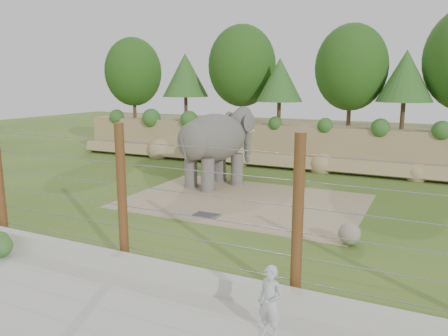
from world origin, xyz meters
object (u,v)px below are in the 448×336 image
at_px(elephant, 214,149).
at_px(barrier_fence, 122,195).
at_px(stone_ball, 349,234).
at_px(zookeeper, 270,303).

relative_size(elephant, barrier_fence, 0.23).
bearing_deg(stone_ball, zookeeper, -94.98).
distance_m(stone_ball, zookeeper, 5.97).
bearing_deg(elephant, zookeeper, -38.92).
xyz_separation_m(elephant, stone_ball, (7.44, -5.20, -1.49)).
distance_m(barrier_fence, zookeeper, 5.41).
relative_size(elephant, zookeeper, 3.01).
xyz_separation_m(barrier_fence, zookeeper, (4.98, -1.73, -1.22)).
relative_size(stone_ball, barrier_fence, 0.03).
bearing_deg(elephant, barrier_fence, -59.15).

